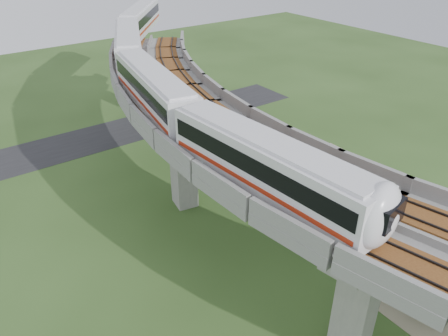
% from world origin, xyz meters
% --- Properties ---
extents(ground, '(160.00, 160.00, 0.00)m').
position_xyz_m(ground, '(0.00, 0.00, 0.00)').
color(ground, '#2E481C').
rests_on(ground, ground).
extents(dirt_lot, '(18.00, 26.00, 0.04)m').
position_xyz_m(dirt_lot, '(14.00, -2.00, 0.02)').
color(dirt_lot, gray).
rests_on(dirt_lot, ground).
extents(asphalt_road, '(60.00, 8.00, 0.03)m').
position_xyz_m(asphalt_road, '(0.00, 30.00, 0.01)').
color(asphalt_road, '#232326').
rests_on(asphalt_road, ground).
extents(viaduct, '(19.58, 73.98, 11.40)m').
position_xyz_m(viaduct, '(3.84, 0.00, 9.05)').
color(viaduct, '#99968E').
rests_on(viaduct, ground).
extents(metro_train, '(21.29, 58.71, 3.64)m').
position_xyz_m(metro_train, '(2.83, 17.03, 12.31)').
color(metro_train, silver).
rests_on(metro_train, ground).
extents(fence, '(3.87, 38.73, 1.50)m').
position_xyz_m(fence, '(9.75, 0.00, 0.75)').
color(fence, '#2D382D').
rests_on(fence, ground).
extents(tree_0, '(3.06, 3.06, 3.50)m').
position_xyz_m(tree_0, '(11.55, 22.14, 2.19)').
color(tree_0, '#382314').
rests_on(tree_0, ground).
extents(tree_1, '(2.67, 2.67, 3.16)m').
position_xyz_m(tree_1, '(9.76, 16.76, 2.02)').
color(tree_1, '#382314').
rests_on(tree_1, ground).
extents(tree_2, '(2.82, 2.82, 3.14)m').
position_xyz_m(tree_2, '(7.33, 12.21, 1.94)').
color(tree_2, '#382314').
rests_on(tree_2, ground).
extents(tree_3, '(3.05, 3.05, 3.37)m').
position_xyz_m(tree_3, '(6.83, 4.69, 2.07)').
color(tree_3, '#382314').
rests_on(tree_3, ground).
extents(tree_4, '(1.99, 1.99, 2.36)m').
position_xyz_m(tree_4, '(6.23, -1.58, 1.51)').
color(tree_4, '#382314').
rests_on(tree_4, ground).
extents(tree_5, '(2.14, 2.14, 2.75)m').
position_xyz_m(tree_5, '(6.99, -8.08, 1.84)').
color(tree_5, '#382314').
rests_on(tree_5, ground).
extents(tree_6, '(2.93, 2.93, 3.34)m').
position_xyz_m(tree_6, '(7.93, -11.67, 2.09)').
color(tree_6, '#382314').
rests_on(tree_6, ground).
extents(car_white, '(2.79, 3.61, 1.15)m').
position_xyz_m(car_white, '(10.90, -7.72, 0.61)').
color(car_white, silver).
rests_on(car_white, dirt_lot).
extents(car_red, '(4.22, 2.71, 1.31)m').
position_xyz_m(car_red, '(19.77, -1.19, 0.70)').
color(car_red, '#B7101D').
rests_on(car_red, dirt_lot).
extents(car_dark, '(4.72, 3.59, 1.27)m').
position_xyz_m(car_dark, '(14.23, 5.92, 0.68)').
color(car_dark, black).
rests_on(car_dark, dirt_lot).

